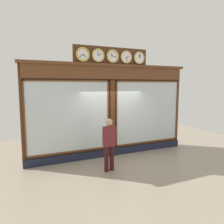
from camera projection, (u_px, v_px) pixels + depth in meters
name	position (u px, v px, depth m)	size (l,w,h in m)	color
ground_plane	(154.00, 186.00, 5.91)	(14.00, 14.00, 0.00)	gray
shop_facade	(111.00, 109.00, 8.32)	(6.59, 0.42, 4.12)	#4C2B16
pedestrian	(109.00, 142.00, 6.82)	(0.39, 0.27, 1.69)	#3A1316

